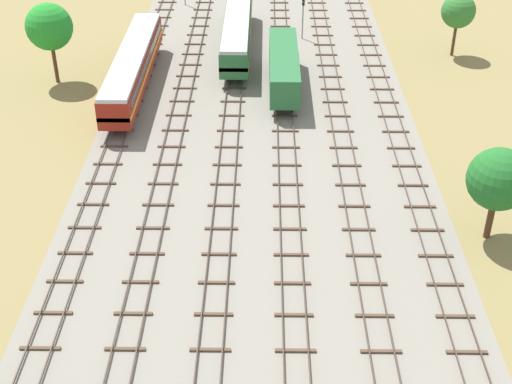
% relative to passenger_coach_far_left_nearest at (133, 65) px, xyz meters
% --- Properties ---
extents(ground_plane, '(480.00, 480.00, 0.00)m').
position_rel_passenger_coach_far_left_nearest_xyz_m(ground_plane, '(12.36, 3.73, -2.61)').
color(ground_plane, olive).
extents(ballast_bed, '(28.73, 176.00, 0.01)m').
position_rel_passenger_coach_far_left_nearest_xyz_m(ballast_bed, '(12.36, 3.73, -2.61)').
color(ballast_bed, gray).
rests_on(ballast_bed, ground).
extents(track_far_left, '(2.40, 126.00, 0.29)m').
position_rel_passenger_coach_far_left_nearest_xyz_m(track_far_left, '(0.00, 4.73, -2.48)').
color(track_far_left, '#47382D').
rests_on(track_far_left, ground).
extents(track_left, '(2.40, 126.00, 0.29)m').
position_rel_passenger_coach_far_left_nearest_xyz_m(track_left, '(4.95, 4.73, -2.48)').
color(track_left, '#47382D').
rests_on(track_left, ground).
extents(track_centre_left, '(2.40, 126.00, 0.29)m').
position_rel_passenger_coach_far_left_nearest_xyz_m(track_centre_left, '(9.89, 4.73, -2.48)').
color(track_centre_left, '#47382D').
rests_on(track_centre_left, ground).
extents(track_centre, '(2.40, 126.00, 0.29)m').
position_rel_passenger_coach_far_left_nearest_xyz_m(track_centre, '(14.84, 4.73, -2.48)').
color(track_centre, '#47382D').
rests_on(track_centre, ground).
extents(track_centre_right, '(2.40, 126.00, 0.29)m').
position_rel_passenger_coach_far_left_nearest_xyz_m(track_centre_right, '(19.78, 4.73, -2.48)').
color(track_centre_right, '#47382D').
rests_on(track_centre_right, ground).
extents(track_right, '(2.40, 126.00, 0.29)m').
position_rel_passenger_coach_far_left_nearest_xyz_m(track_right, '(24.73, 4.73, -2.48)').
color(track_right, '#47382D').
rests_on(track_right, ground).
extents(passenger_coach_far_left_nearest, '(2.96, 22.00, 3.80)m').
position_rel_passenger_coach_far_left_nearest_xyz_m(passenger_coach_far_left_nearest, '(0.00, 0.00, 0.00)').
color(passenger_coach_far_left_nearest, maroon).
rests_on(passenger_coach_far_left_nearest, ground).
extents(freight_boxcar_centre_near, '(2.87, 14.00, 3.60)m').
position_rel_passenger_coach_far_left_nearest_xyz_m(freight_boxcar_centre_near, '(14.84, 0.28, -0.16)').
color(freight_boxcar_centre_near, '#286638').
rests_on(freight_boxcar_centre_near, ground).
extents(passenger_coach_centre_left_mid, '(2.96, 22.00, 3.80)m').
position_rel_passenger_coach_far_left_nearest_xyz_m(passenger_coach_centre_left_mid, '(9.89, 10.93, 0.00)').
color(passenger_coach_centre_left_mid, '#286638').
rests_on(passenger_coach_centre_left_mid, ground).
extents(signal_post_near, '(0.28, 0.47, 4.93)m').
position_rel_passenger_coach_far_left_nearest_xyz_m(signal_post_near, '(17.31, 14.27, 0.54)').
color(signal_post_near, gray).
rests_on(signal_post_near, ground).
extents(lineside_tree_0, '(3.66, 3.66, 6.85)m').
position_rel_passenger_coach_far_left_nearest_xyz_m(lineside_tree_0, '(33.69, 9.44, 2.38)').
color(lineside_tree_0, '#4C331E').
rests_on(lineside_tree_0, ground).
extents(lineside_tree_1, '(4.34, 4.34, 6.99)m').
position_rel_passenger_coach_far_left_nearest_xyz_m(lineside_tree_1, '(28.78, -24.43, 2.18)').
color(lineside_tree_1, '#4C331E').
rests_on(lineside_tree_1, ground).
extents(lineside_tree_2, '(4.62, 4.62, 8.16)m').
position_rel_passenger_coach_far_left_nearest_xyz_m(lineside_tree_2, '(-8.23, 1.76, 3.21)').
color(lineside_tree_2, '#4C331E').
rests_on(lineside_tree_2, ground).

